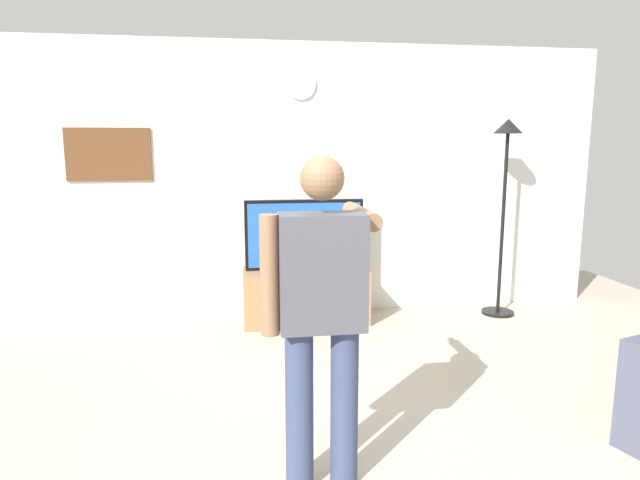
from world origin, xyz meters
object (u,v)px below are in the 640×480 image
framed_picture (109,154)px  floor_lamp (505,177)px  person_standing_nearer_lamp (322,305)px  television (304,234)px  wall_clock (301,84)px  tv_stand (305,295)px

framed_picture → floor_lamp: size_ratio=0.40×
person_standing_nearer_lamp → framed_picture: bearing=118.9°
television → floor_lamp: 2.06m
wall_clock → television: bearing=-90.0°
tv_stand → wall_clock: (0.00, 0.29, 2.03)m
tv_stand → framed_picture: (-1.83, 0.30, 1.37)m
tv_stand → person_standing_nearer_lamp: 2.70m
wall_clock → floor_lamp: (1.99, -0.36, -0.89)m
television → person_standing_nearer_lamp: 2.66m
television → floor_lamp: size_ratio=0.59×
framed_picture → television: bearing=-7.8°
television → person_standing_nearer_lamp: size_ratio=0.69×
tv_stand → framed_picture: 2.30m
tv_stand → framed_picture: size_ratio=1.53×
tv_stand → person_standing_nearer_lamp: bearing=-95.0°
tv_stand → wall_clock: wall_clock is taller
floor_lamp → tv_stand: bearing=178.1°
tv_stand → floor_lamp: 2.29m
framed_picture → person_standing_nearer_lamp: framed_picture is taller
television → person_standing_nearer_lamp: (-0.23, -2.65, 0.08)m
tv_stand → person_standing_nearer_lamp: (-0.23, -2.60, 0.68)m
television → framed_picture: framed_picture is taller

